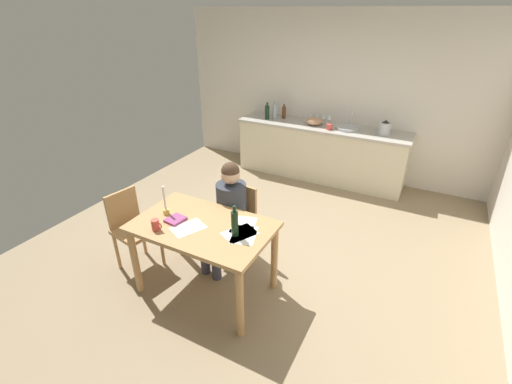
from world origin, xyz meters
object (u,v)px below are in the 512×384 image
bottle_wine_red (284,112)px  wine_glass_by_kettle (324,116)px  wine_glass_back_right (311,115)px  bottle_vinegar (275,111)px  wine_glass_near_sink (329,117)px  candlestick (166,206)px  stovetop_kettle (385,128)px  wine_bottle_on_table (235,223)px  wine_glass_back_left (317,116)px  bottle_oil (267,112)px  person_seated (228,209)px  sink_unit (348,128)px  chair_at_table (237,219)px  teacup_on_counter (329,127)px  book_magazine (175,219)px  chair_side_empty (132,227)px  mixing_bowl (314,121)px  coffee_mug (156,225)px  dining_table (203,235)px

bottle_wine_red → wine_glass_by_kettle: (0.68, 0.05, 0.00)m
wine_glass_back_right → bottle_wine_red: bearing=-173.2°
bottle_vinegar → wine_glass_near_sink: bearing=10.8°
candlestick → stovetop_kettle: bearing=64.5°
wine_bottle_on_table → wine_glass_back_left: wine_bottle_on_table is taller
candlestick → bottle_oil: size_ratio=1.09×
person_seated → sink_unit: size_ratio=3.32×
chair_at_table → teacup_on_counter: size_ratio=7.25×
chair_at_table → bottle_oil: (-0.82, 2.43, 0.54)m
candlestick → wine_glass_back_right: size_ratio=1.98×
stovetop_kettle → wine_glass_back_left: size_ratio=1.43×
person_seated → bottle_vinegar: 2.74m
bottle_oil → wine_glass_near_sink: 1.03m
candlestick → bottle_vinegar: bottle_vinegar is taller
candlestick → book_magazine: 0.18m
bottle_vinegar → bottle_wine_red: (0.12, 0.12, -0.03)m
chair_side_empty → book_magazine: 0.71m
book_magazine → wine_glass_by_kettle: wine_glass_by_kettle is taller
mixing_bowl → sink_unit: bearing=1.8°
person_seated → book_magazine: bearing=-112.9°
person_seated → chair_side_empty: person_seated is taller
coffee_mug → mixing_bowl: size_ratio=0.41×
sink_unit → stovetop_kettle: size_ratio=1.64×
wine_bottle_on_table → bottle_vinegar: (-1.07, 3.13, 0.13)m
chair_side_empty → wine_bottle_on_table: (1.27, 0.03, 0.41)m
coffee_mug → bottle_vinegar: 3.42m
bottle_vinegar → chair_at_table: bearing=-74.3°
dining_table → sink_unit: (0.53, 3.15, 0.26)m
mixing_bowl → wine_glass_back_right: bearing=127.3°
coffee_mug → stovetop_kettle: size_ratio=0.51×
wine_glass_back_left → bottle_oil: bearing=-164.7°
coffee_mug → wine_glass_back_right: wine_glass_back_right is taller
chair_at_table → candlestick: bearing=-122.2°
coffee_mug → stovetop_kettle: (1.40, 3.41, 0.16)m
wine_glass_by_kettle → wine_glass_back_left: size_ratio=1.00×
candlestick → bottle_oil: 3.11m
candlestick → teacup_on_counter: size_ratio=2.57×
bottle_vinegar → bottle_oil: bearing=-156.7°
candlestick → teacup_on_counter: 3.08m
book_magazine → wine_glass_by_kettle: (0.35, 3.35, 0.21)m
sink_unit → wine_glass_near_sink: bearing=157.7°
dining_table → person_seated: 0.50m
person_seated → chair_side_empty: size_ratio=1.35×
stovetop_kettle → wine_glass_back_left: (-1.10, 0.15, 0.01)m
candlestick → mixing_bowl: (0.41, 3.14, 0.09)m
wine_bottle_on_table → teacup_on_counter: size_ratio=2.54×
wine_bottle_on_table → wine_glass_near_sink: size_ratio=1.95×
chair_at_table → candlestick: (-0.41, -0.65, 0.39)m
book_magazine → sink_unit: (0.80, 3.21, 0.13)m
sink_unit → mixing_bowl: bearing=-178.2°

